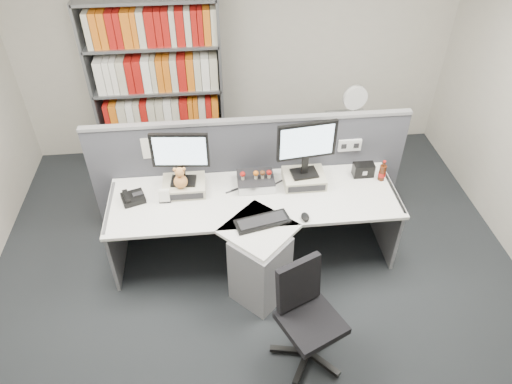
{
  "coord_description": "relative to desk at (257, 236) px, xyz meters",
  "views": [
    {
      "loc": [
        -0.31,
        -2.4,
        3.46
      ],
      "look_at": [
        0.0,
        0.65,
        0.92
      ],
      "focal_mm": 33.17,
      "sensor_mm": 36.0,
      "label": 1
    }
  ],
  "objects": [
    {
      "name": "ground",
      "position": [
        0.0,
        -0.6,
        -0.46
      ],
      "size": [
        5.5,
        5.5,
        0.0
      ],
      "primitive_type": "plane",
      "color": "#232629",
      "rests_on": "ground"
    },
    {
      "name": "room_shell",
      "position": [
        0.0,
        -0.6,
        1.33
      ],
      "size": [
        5.04,
        5.54,
        2.72
      ],
      "color": "beige",
      "rests_on": "ground"
    },
    {
      "name": "partition",
      "position": [
        0.0,
        0.65,
        0.19
      ],
      "size": [
        3.0,
        0.08,
        1.27
      ],
      "color": "#44454D",
      "rests_on": "ground"
    },
    {
      "name": "desk",
      "position": [
        0.0,
        0.0,
        0.0
      ],
      "size": [
        2.6,
        1.2,
        0.72
      ],
      "color": "white",
      "rests_on": "ground"
    },
    {
      "name": "monitor_riser_left",
      "position": [
        -0.62,
        0.38,
        0.31
      ],
      "size": [
        0.38,
        0.31,
        0.1
      ],
      "color": "beige",
      "rests_on": "desk"
    },
    {
      "name": "monitor_riser_right",
      "position": [
        0.48,
        0.38,
        0.31
      ],
      "size": [
        0.38,
        0.31,
        0.1
      ],
      "color": "beige",
      "rests_on": "desk"
    },
    {
      "name": "monitor_left",
      "position": [
        -0.62,
        0.38,
        0.67
      ],
      "size": [
        0.5,
        0.18,
        0.51
      ],
      "color": "black",
      "rests_on": "monitor_riser_left"
    },
    {
      "name": "monitor_right",
      "position": [
        0.48,
        0.38,
        0.69
      ],
      "size": [
        0.53,
        0.2,
        0.54
      ],
      "color": "black",
      "rests_on": "monitor_riser_right"
    },
    {
      "name": "desktop_pc",
      "position": [
        0.03,
        0.4,
        0.31
      ],
      "size": [
        0.33,
        0.3,
        0.09
      ],
      "color": "black",
      "rests_on": "desk"
    },
    {
      "name": "figurines",
      "position": [
        0.05,
        0.38,
        0.4
      ],
      "size": [
        0.29,
        0.05,
        0.09
      ],
      "color": "beige",
      "rests_on": "desktop_pc"
    },
    {
      "name": "keyboard",
      "position": [
        0.04,
        -0.11,
        0.28
      ],
      "size": [
        0.49,
        0.28,
        0.03
      ],
      "color": "black",
      "rests_on": "desk"
    },
    {
      "name": "mouse",
      "position": [
        0.4,
        -0.1,
        0.29
      ],
      "size": [
        0.07,
        0.11,
        0.04
      ],
      "primitive_type": "ellipsoid",
      "color": "black",
      "rests_on": "desk"
    },
    {
      "name": "desk_phone",
      "position": [
        -1.08,
        0.29,
        0.3
      ],
      "size": [
        0.24,
        0.23,
        0.08
      ],
      "color": "black",
      "rests_on": "desk"
    },
    {
      "name": "desk_calendar",
      "position": [
        -0.79,
        0.25,
        0.32
      ],
      "size": [
        0.1,
        0.08,
        0.13
      ],
      "color": "black",
      "rests_on": "desk"
    },
    {
      "name": "plush_toy",
      "position": [
        -0.64,
        0.31,
        0.45
      ],
      "size": [
        0.12,
        0.12,
        0.21
      ],
      "color": "#CD8744",
      "rests_on": "monitor_riser_left"
    },
    {
      "name": "speaker",
      "position": [
        1.06,
        0.44,
        0.33
      ],
      "size": [
        0.19,
        0.11,
        0.13
      ],
      "primitive_type": "cube",
      "color": "black",
      "rests_on": "desk"
    },
    {
      "name": "cola_bottle",
      "position": [
        1.21,
        0.36,
        0.34
      ],
      "size": [
        0.07,
        0.07,
        0.21
      ],
      "color": "#3F190A",
      "rests_on": "desk"
    },
    {
      "name": "shelving_unit",
      "position": [
        -0.9,
        1.85,
        0.52
      ],
      "size": [
        1.41,
        0.4,
        2.0
      ],
      "color": "slate",
      "rests_on": "ground"
    },
    {
      "name": "filing_cabinet",
      "position": [
        1.2,
        1.4,
        -0.11
      ],
      "size": [
        0.45,
        0.61,
        0.7
      ],
      "color": "slate",
      "rests_on": "ground"
    },
    {
      "name": "desk_fan",
      "position": [
        1.2,
        1.4,
        0.53
      ],
      "size": [
        0.27,
        0.16,
        0.46
      ],
      "color": "white",
      "rests_on": "filing_cabinet"
    },
    {
      "name": "office_chair",
      "position": [
        0.29,
        -0.87,
        0.02
      ],
      "size": [
        0.59,
        0.59,
        0.89
      ],
      "color": "silver",
      "rests_on": "ground"
    }
  ]
}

